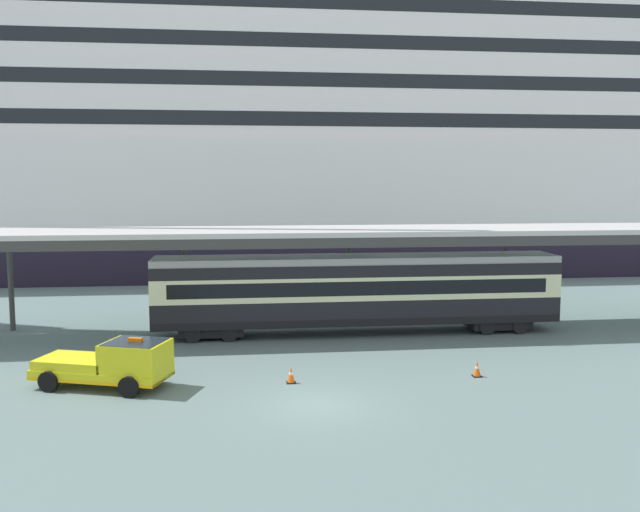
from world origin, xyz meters
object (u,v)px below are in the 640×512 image
Objects in this scene: train_carriage at (358,290)px; service_truck at (114,363)px; traffic_cone_mid at (291,375)px; cruise_ship at (160,125)px; traffic_cone_near at (477,369)px.

train_carriage reaches higher than service_truck.
train_carriage reaches higher than traffic_cone_mid.
cruise_ship reaches higher than traffic_cone_mid.
cruise_ship is at bearing 93.48° from service_truck.
cruise_ship is 24.55× the size of service_truck.
service_truck is (-11.01, -8.24, -1.31)m from train_carriage.
train_carriage is 3.77× the size of service_truck.
traffic_cone_mid is at bearing -1.70° from service_truck.
traffic_cone_mid is (6.87, -0.20, -0.66)m from service_truck.
traffic_cone_near is 1.00× the size of traffic_cone_mid.
service_truck is at bearing -86.52° from cruise_ship.
cruise_ship reaches higher than service_truck.
train_carriage is at bearing -67.79° from cruise_ship.
cruise_ship is at bearing 112.21° from train_carriage.
service_truck reaches higher than traffic_cone_near.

